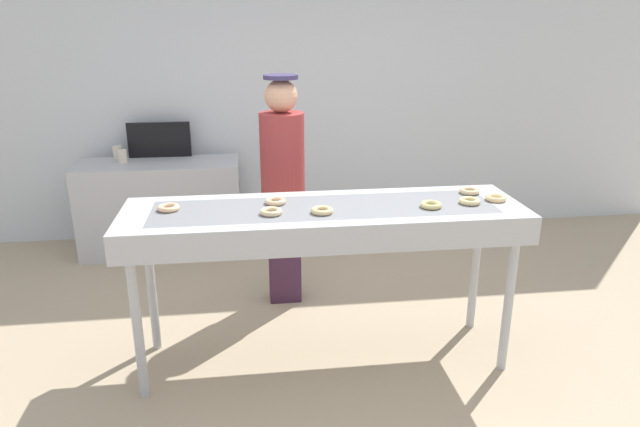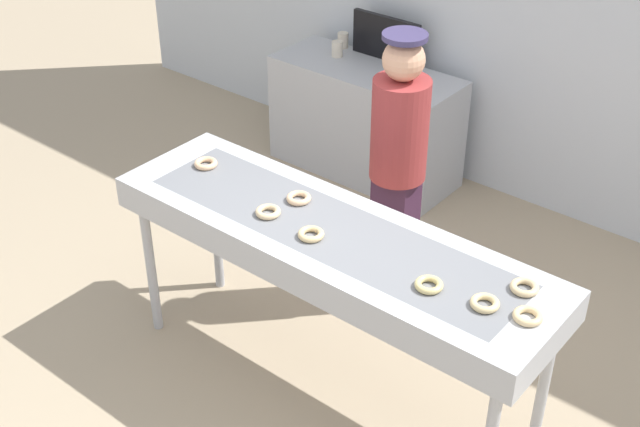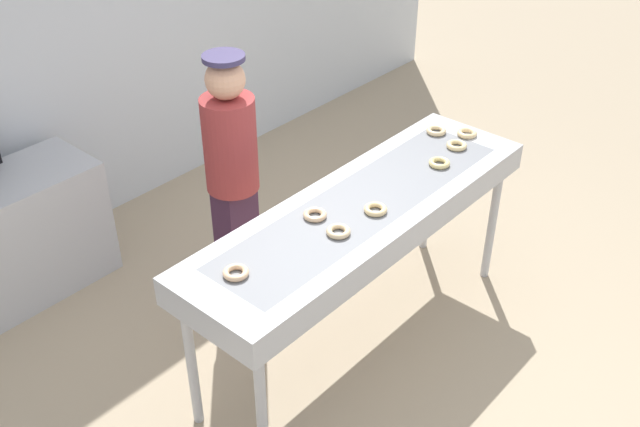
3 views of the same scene
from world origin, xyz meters
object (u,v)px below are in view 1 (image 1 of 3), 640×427
object	(u,v)px
plain_donut_6	(470,201)
paper_cup_1	(118,152)
prep_counter	(162,207)
menu_display	(159,140)
plain_donut_0	(431,205)
worker_baker	(283,179)
fryer_conveyor	(324,221)
paper_cup_0	(122,156)
plain_donut_1	(470,191)
plain_donut_4	(275,201)
plain_donut_7	(496,198)
plain_donut_2	(168,208)
plain_donut_5	(271,212)
plain_donut_3	(322,211)

from	to	relation	value
plain_donut_6	paper_cup_1	bearing A→B (deg)	137.94
prep_counter	menu_display	size ratio (longest dim) A/B	2.51
plain_donut_0	worker_baker	xyz separation A→B (m)	(-0.81, 0.95, -0.07)
fryer_conveyor	paper_cup_0	distance (m)	2.59
worker_baker	plain_donut_1	bearing A→B (deg)	132.03
plain_donut_1	worker_baker	world-z (taller)	worker_baker
menu_display	plain_donut_4	bearing A→B (deg)	-65.66
plain_donut_6	paper_cup_1	size ratio (longest dim) A/B	1.10
plain_donut_1	paper_cup_1	size ratio (longest dim) A/B	1.10
worker_baker	paper_cup_0	xyz separation A→B (m)	(-1.37, 1.20, -0.07)
prep_counter	plain_donut_6	bearing A→B (deg)	-43.96
plain_donut_4	menu_display	bearing A→B (deg)	114.34
plain_donut_1	plain_donut_6	distance (m)	0.22
fryer_conveyor	menu_display	world-z (taller)	menu_display
plain_donut_4	menu_display	xyz separation A→B (m)	(-0.97, 2.14, -0.03)
worker_baker	menu_display	xyz separation A→B (m)	(-1.06, 1.38, 0.04)
worker_baker	paper_cup_1	world-z (taller)	worker_baker
prep_counter	plain_donut_1	bearing A→B (deg)	-39.92
fryer_conveyor	menu_display	distance (m)	2.57
fryer_conveyor	paper_cup_1	xyz separation A→B (m)	(-1.64, 2.23, -0.03)
prep_counter	paper_cup_1	size ratio (longest dim) A/B	12.42
plain_donut_7	paper_cup_1	bearing A→B (deg)	140.40
menu_display	plain_donut_6	bearing A→B (deg)	-47.03
plain_donut_2	plain_donut_6	world-z (taller)	same
plain_donut_5	paper_cup_1	bearing A→B (deg)	119.64
plain_donut_6	menu_display	distance (m)	3.13
plain_donut_0	plain_donut_2	size ratio (longest dim) A/B	1.00
fryer_conveyor	plain_donut_5	distance (m)	0.35
worker_baker	menu_display	world-z (taller)	worker_baker
plain_donut_0	plain_donut_6	distance (m)	0.26
fryer_conveyor	plain_donut_0	bearing A→B (deg)	-7.87
fryer_conveyor	paper_cup_0	world-z (taller)	fryer_conveyor
plain_donut_3	paper_cup_1	distance (m)	2.84
plain_donut_7	worker_baker	xyz separation A→B (m)	(-1.25, 0.87, -0.07)
plain_donut_7	plain_donut_1	bearing A→B (deg)	121.53
prep_counter	menu_display	distance (m)	0.63
fryer_conveyor	plain_donut_5	world-z (taller)	plain_donut_5
paper_cup_1	paper_cup_0	bearing A→B (deg)	-66.04
menu_display	plain_donut_5	bearing A→B (deg)	-68.21
plain_donut_5	worker_baker	size ratio (longest dim) A/B	0.07
prep_counter	paper_cup_0	world-z (taller)	paper_cup_0
plain_donut_2	plain_donut_4	bearing A→B (deg)	4.16
paper_cup_0	menu_display	bearing A→B (deg)	30.49
prep_counter	paper_cup_0	size ratio (longest dim) A/B	12.42
plain_donut_5	plain_donut_6	world-z (taller)	same
prep_counter	menu_display	bearing A→B (deg)	90.00
plain_donut_6	prep_counter	distance (m)	3.03
paper_cup_0	plain_donut_5	bearing A→B (deg)	-59.95
plain_donut_3	plain_donut_4	world-z (taller)	same
menu_display	plain_donut_2	bearing A→B (deg)	-81.06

